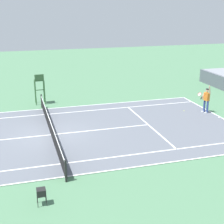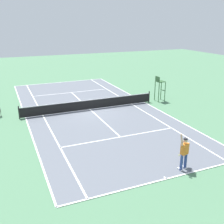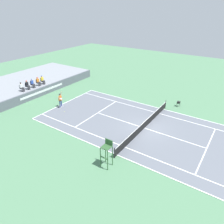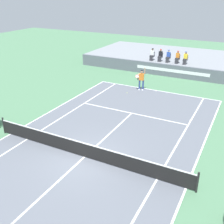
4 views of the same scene
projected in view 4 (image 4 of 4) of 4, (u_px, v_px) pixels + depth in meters
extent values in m
plane|color=#4C7A56|center=(84.00, 157.00, 14.64)|extent=(80.00, 80.00, 0.00)
cube|color=slate|center=(84.00, 157.00, 14.63)|extent=(10.98, 23.78, 0.02)
cube|color=white|center=(156.00, 90.00, 24.23)|extent=(10.98, 0.10, 0.01)
cube|color=white|center=(10.00, 134.00, 16.93)|extent=(0.10, 23.78, 0.01)
cube|color=white|center=(186.00, 189.00, 12.32)|extent=(0.10, 23.78, 0.01)
cube|color=white|center=(27.00, 139.00, 16.35)|extent=(0.10, 23.78, 0.01)
cube|color=white|center=(157.00, 180.00, 12.90)|extent=(0.10, 23.78, 0.01)
cube|color=white|center=(132.00, 113.00, 19.79)|extent=(8.22, 0.10, 0.01)
cube|color=white|center=(84.00, 157.00, 14.63)|extent=(0.10, 12.80, 0.01)
cube|color=white|center=(156.00, 91.00, 24.14)|extent=(0.10, 0.20, 0.01)
cylinder|color=black|center=(4.00, 125.00, 16.91)|extent=(0.10, 0.10, 1.07)
cylinder|color=black|center=(197.00, 183.00, 11.92)|extent=(0.10, 0.10, 1.07)
cube|color=black|center=(84.00, 150.00, 14.44)|extent=(11.78, 0.02, 0.84)
cube|color=white|center=(84.00, 143.00, 14.26)|extent=(11.78, 0.03, 0.06)
cube|color=#565B66|center=(172.00, 71.00, 27.77)|extent=(21.60, 0.24, 1.26)
cube|color=silver|center=(172.00, 71.00, 27.64)|extent=(7.56, 0.01, 0.32)
cube|color=gray|center=(184.00, 61.00, 31.82)|extent=(21.60, 9.78, 1.26)
cube|color=#474C56|center=(152.00, 56.00, 29.18)|extent=(0.44, 0.44, 0.06)
cube|color=#474C56|center=(153.00, 54.00, 29.23)|extent=(0.44, 0.06, 0.44)
cylinder|color=#4C4C51|center=(153.00, 59.00, 29.07)|extent=(0.04, 0.04, 0.38)
cylinder|color=#4C4C51|center=(150.00, 59.00, 29.22)|extent=(0.04, 0.04, 0.38)
cube|color=#2D2D33|center=(152.00, 56.00, 29.06)|extent=(0.34, 0.44, 0.16)
cube|color=#2D2D33|center=(151.00, 59.00, 29.01)|extent=(0.30, 0.14, 0.44)
cube|color=white|center=(152.00, 53.00, 29.07)|extent=(0.36, 0.22, 0.52)
sphere|color=brown|center=(153.00, 49.00, 28.92)|extent=(0.20, 0.20, 0.20)
cylinder|color=black|center=(153.00, 49.00, 28.88)|extent=(0.19, 0.19, 0.05)
cube|color=#474C56|center=(160.00, 57.00, 28.80)|extent=(0.44, 0.44, 0.06)
cube|color=#474C56|center=(161.00, 55.00, 28.85)|extent=(0.44, 0.06, 0.44)
cylinder|color=#4C4C51|center=(161.00, 60.00, 28.69)|extent=(0.04, 0.04, 0.38)
cylinder|color=#4C4C51|center=(158.00, 60.00, 28.84)|extent=(0.04, 0.04, 0.38)
cube|color=#2D2D33|center=(160.00, 57.00, 28.68)|extent=(0.34, 0.44, 0.16)
cube|color=#2D2D33|center=(159.00, 60.00, 28.63)|extent=(0.30, 0.14, 0.44)
cube|color=black|center=(161.00, 54.00, 28.69)|extent=(0.36, 0.22, 0.52)
sphere|color=#A37556|center=(161.00, 50.00, 28.54)|extent=(0.20, 0.20, 0.20)
cylinder|color=red|center=(161.00, 49.00, 28.50)|extent=(0.19, 0.19, 0.05)
cube|color=#474C56|center=(168.00, 58.00, 28.43)|extent=(0.44, 0.44, 0.06)
cube|color=#474C56|center=(169.00, 55.00, 28.49)|extent=(0.44, 0.06, 0.44)
cylinder|color=#4C4C51|center=(169.00, 61.00, 28.33)|extent=(0.04, 0.04, 0.38)
cylinder|color=#4C4C51|center=(166.00, 60.00, 28.48)|extent=(0.04, 0.04, 0.38)
cube|color=#2D2D33|center=(168.00, 58.00, 28.32)|extent=(0.34, 0.44, 0.16)
cube|color=#2D2D33|center=(167.00, 61.00, 28.27)|extent=(0.30, 0.14, 0.44)
cube|color=#2D4CA8|center=(169.00, 55.00, 28.33)|extent=(0.36, 0.22, 0.52)
sphere|color=beige|center=(169.00, 51.00, 28.17)|extent=(0.20, 0.20, 0.20)
cylinder|color=#2D4CA8|center=(169.00, 50.00, 28.14)|extent=(0.19, 0.19, 0.05)
cube|color=#474C56|center=(177.00, 59.00, 28.02)|extent=(0.44, 0.44, 0.06)
cube|color=#474C56|center=(178.00, 56.00, 28.08)|extent=(0.44, 0.06, 0.44)
cylinder|color=#4C4C51|center=(178.00, 62.00, 27.92)|extent=(0.04, 0.04, 0.38)
cylinder|color=#4C4C51|center=(175.00, 61.00, 28.06)|extent=(0.04, 0.04, 0.38)
cube|color=#2D2D33|center=(177.00, 59.00, 27.91)|extent=(0.34, 0.44, 0.16)
cube|color=#2D2D33|center=(176.00, 62.00, 27.86)|extent=(0.30, 0.14, 0.44)
cube|color=orange|center=(178.00, 56.00, 27.91)|extent=(0.36, 0.22, 0.52)
sphere|color=#A37556|center=(178.00, 52.00, 27.76)|extent=(0.20, 0.20, 0.20)
cylinder|color=red|center=(178.00, 51.00, 27.72)|extent=(0.19, 0.19, 0.05)
cube|color=#474C56|center=(185.00, 60.00, 27.68)|extent=(0.44, 0.44, 0.06)
cube|color=#474C56|center=(186.00, 57.00, 27.74)|extent=(0.44, 0.06, 0.44)
cylinder|color=#4C4C51|center=(186.00, 63.00, 27.57)|extent=(0.04, 0.04, 0.38)
cylinder|color=#4C4C51|center=(183.00, 62.00, 27.72)|extent=(0.04, 0.04, 0.38)
cube|color=#2D2D33|center=(185.00, 60.00, 27.56)|extent=(0.34, 0.44, 0.16)
cube|color=#2D2D33|center=(184.00, 63.00, 27.51)|extent=(0.30, 0.14, 0.44)
cube|color=yellow|center=(186.00, 56.00, 27.57)|extent=(0.36, 0.22, 0.52)
sphere|color=#A37556|center=(186.00, 53.00, 27.42)|extent=(0.20, 0.20, 0.20)
cylinder|color=#2D4CA8|center=(186.00, 52.00, 27.38)|extent=(0.19, 0.19, 0.05)
cylinder|color=navy|center=(143.00, 85.00, 24.21)|extent=(0.15, 0.15, 0.92)
cylinder|color=navy|center=(139.00, 85.00, 24.28)|extent=(0.15, 0.15, 0.92)
cube|color=white|center=(143.00, 90.00, 24.33)|extent=(0.18, 0.30, 0.10)
cube|color=white|center=(139.00, 89.00, 24.40)|extent=(0.18, 0.30, 0.10)
cube|color=orange|center=(142.00, 77.00, 23.93)|extent=(0.44, 0.32, 0.60)
sphere|color=tan|center=(142.00, 72.00, 23.74)|extent=(0.22, 0.22, 0.22)
cylinder|color=black|center=(142.00, 71.00, 23.70)|extent=(0.21, 0.21, 0.06)
cylinder|color=tan|center=(145.00, 71.00, 23.61)|extent=(0.14, 0.23, 0.61)
cylinder|color=tan|center=(139.00, 77.00, 23.89)|extent=(0.16, 0.34, 0.56)
cylinder|color=black|center=(138.00, 78.00, 23.85)|extent=(0.08, 0.19, 0.25)
torus|color=red|center=(137.00, 76.00, 23.60)|extent=(0.34, 0.26, 0.26)
cylinder|color=silver|center=(137.00, 76.00, 23.60)|extent=(0.30, 0.22, 0.22)
sphere|color=#D1E533|center=(127.00, 93.00, 23.65)|extent=(0.07, 0.07, 0.07)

